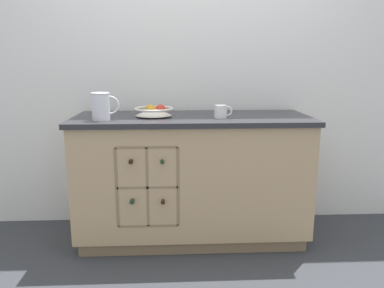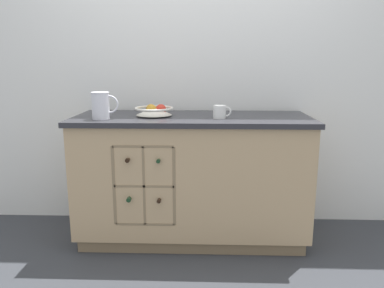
{
  "view_description": "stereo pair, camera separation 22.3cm",
  "coord_description": "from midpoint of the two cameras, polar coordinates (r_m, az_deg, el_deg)",
  "views": [
    {
      "loc": [
        -0.13,
        -2.64,
        1.3
      ],
      "look_at": [
        0.0,
        0.0,
        0.72
      ],
      "focal_mm": 35.0,
      "sensor_mm": 36.0,
      "label": 1
    },
    {
      "loc": [
        0.09,
        -2.64,
        1.3
      ],
      "look_at": [
        0.0,
        0.0,
        0.72
      ],
      "focal_mm": 35.0,
      "sensor_mm": 36.0,
      "label": 2
    }
  ],
  "objects": [
    {
      "name": "ground_plane",
      "position": [
        2.94,
        -2.23,
        -13.85
      ],
      "size": [
        14.0,
        14.0,
        0.0
      ],
      "primitive_type": "plane",
      "color": "#383A3F"
    },
    {
      "name": "back_wall",
      "position": [
        3.02,
        -2.52,
        11.86
      ],
      "size": [
        4.4,
        0.06,
        2.55
      ],
      "primitive_type": "cube",
      "color": "white",
      "rests_on": "ground_plane"
    },
    {
      "name": "kitchen_island",
      "position": [
        2.77,
        -2.39,
        -5.12
      ],
      "size": [
        1.68,
        0.67,
        0.92
      ],
      "color": "#8B7354",
      "rests_on": "ground_plane"
    },
    {
      "name": "fruit_bowl",
      "position": [
        2.67,
        -8.22,
        5.04
      ],
      "size": [
        0.28,
        0.28,
        0.08
      ],
      "color": "silver",
      "rests_on": "kitchen_island"
    },
    {
      "name": "white_pitcher",
      "position": [
        2.57,
        -16.09,
        5.6
      ],
      "size": [
        0.18,
        0.12,
        0.18
      ],
      "color": "white",
      "rests_on": "kitchen_island"
    },
    {
      "name": "ceramic_mug",
      "position": [
        2.57,
        1.98,
        4.96
      ],
      "size": [
        0.12,
        0.09,
        0.09
      ],
      "color": "white",
      "rests_on": "kitchen_island"
    }
  ]
}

